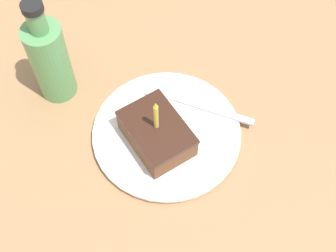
# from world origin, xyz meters

# --- Properties ---
(ground_plane) EXTENTS (2.40, 2.40, 0.04)m
(ground_plane) POSITION_xyz_m (0.00, 0.00, -0.02)
(ground_plane) COLOR #9E754C
(ground_plane) RESTS_ON ground
(plate) EXTENTS (0.25, 0.25, 0.01)m
(plate) POSITION_xyz_m (0.01, 0.00, 0.01)
(plate) COLOR white
(plate) RESTS_ON ground_plane
(cake_slice) EXTENTS (0.09, 0.12, 0.11)m
(cake_slice) POSITION_xyz_m (0.03, 0.01, 0.04)
(cake_slice) COLOR brown
(cake_slice) RESTS_ON plate
(fork) EXTENTS (0.13, 0.17, 0.00)m
(fork) POSITION_xyz_m (-0.06, -0.02, 0.02)
(fork) COLOR silver
(fork) RESTS_ON plate
(bottle) EXTENTS (0.07, 0.07, 0.21)m
(bottle) POSITION_xyz_m (0.12, -0.19, 0.09)
(bottle) COLOR #599959
(bottle) RESTS_ON ground_plane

